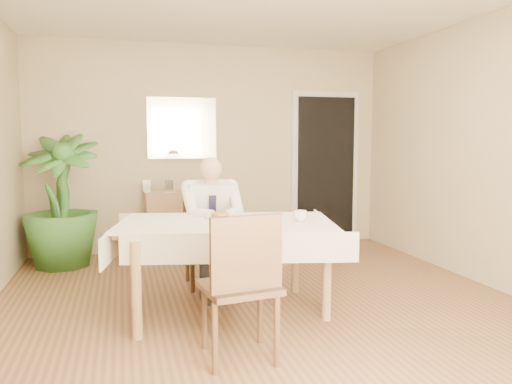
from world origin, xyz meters
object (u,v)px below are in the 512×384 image
object	(u,v)px
potted_palm	(61,201)
seated_man	(213,218)
dining_table	(226,232)
coffee_mug	(300,216)
chair_near	(242,279)
chair_far	(208,229)
sideboard	(185,222)

from	to	relation	value
potted_palm	seated_man	bearing A→B (deg)	-42.85
dining_table	coffee_mug	size ratio (longest dim) A/B	17.24
dining_table	seated_man	xyz separation A→B (m)	(0.00, 0.59, 0.02)
coffee_mug	seated_man	bearing A→B (deg)	128.03
chair_near	seated_man	xyz separation A→B (m)	(0.09, 1.53, 0.15)
chair_far	seated_man	world-z (taller)	seated_man
coffee_mug	potted_palm	world-z (taller)	potted_palm
seated_man	sideboard	world-z (taller)	seated_man
chair_near	coffee_mug	bearing A→B (deg)	41.35
dining_table	coffee_mug	distance (m)	0.61
coffee_mug	chair_far	bearing A→B (deg)	119.23
seated_man	sideboard	xyz separation A→B (m)	(-0.06, 1.69, -0.31)
chair_far	potted_palm	bearing A→B (deg)	146.02
chair_near	seated_man	distance (m)	1.54
chair_near	sideboard	distance (m)	3.22
chair_far	sideboard	world-z (taller)	chair_far
chair_far	coffee_mug	bearing A→B (deg)	-58.76
sideboard	coffee_mug	bearing A→B (deg)	-78.67
chair_near	dining_table	bearing A→B (deg)	76.03
coffee_mug	potted_palm	size ratio (longest dim) A/B	0.08
chair_near	sideboard	world-z (taller)	chair_near
coffee_mug	potted_palm	xyz separation A→B (m)	(-2.04, 2.09, -0.06)
chair_far	seated_man	distance (m)	0.33
sideboard	seated_man	bearing A→B (deg)	-91.41
sideboard	potted_palm	size ratio (longest dim) A/B	0.65
chair_far	dining_table	bearing A→B (deg)	-88.00
dining_table	potted_palm	xyz separation A→B (m)	(-1.46, 1.95, 0.07)
chair_near	sideboard	size ratio (longest dim) A/B	1.00
dining_table	potted_palm	world-z (taller)	potted_palm
potted_palm	coffee_mug	bearing A→B (deg)	-45.77
chair_near	coffee_mug	xyz separation A→B (m)	(0.67, 0.79, 0.25)
seated_man	chair_far	bearing A→B (deg)	90.00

